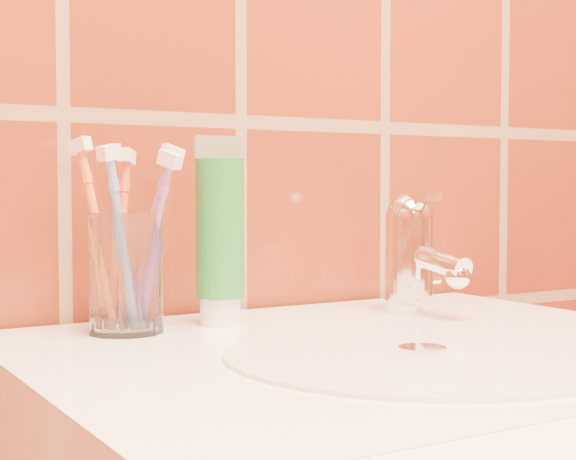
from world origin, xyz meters
TOP-DOWN VIEW (x-y plane):
  - glass_tumbler at (-0.16, 1.12)m, footprint 0.07×0.07m
  - toothpaste_tube at (-0.07, 1.12)m, footprint 0.05×0.04m
  - faucet at (0.14, 1.09)m, footprint 0.05×0.11m
  - toothbrush_0 at (-0.14, 1.10)m, footprint 0.09×0.12m
  - toothbrush_1 at (-0.15, 1.13)m, footprint 0.08×0.09m
  - toothbrush_2 at (-0.17, 1.13)m, footprint 0.09×0.12m
  - toothbrush_3 at (-0.13, 1.13)m, footprint 0.08×0.08m
  - toothbrush_4 at (-0.16, 1.10)m, footprint 0.08×0.07m

SIDE VIEW (x-z plane):
  - glass_tumbler at x=-0.16m, z-range 0.85..0.95m
  - faucet at x=0.14m, z-range 0.85..0.97m
  - toothbrush_0 at x=-0.14m, z-range 0.84..1.01m
  - toothbrush_1 at x=-0.15m, z-range 0.84..1.02m
  - toothbrush_4 at x=-0.16m, z-range 0.84..1.02m
  - toothpaste_tube at x=-0.07m, z-range 0.84..1.02m
  - toothbrush_3 at x=-0.13m, z-range 0.85..1.02m
  - toothbrush_2 at x=-0.17m, z-range 0.84..1.03m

